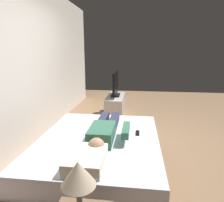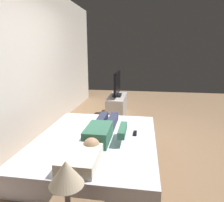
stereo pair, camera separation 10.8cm
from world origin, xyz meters
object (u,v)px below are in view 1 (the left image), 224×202
tv_stand (116,106)px  lamp (78,175)px  pillow (86,159)px  person (105,131)px  tv (116,85)px  bed (99,158)px  remote (138,133)px

tv_stand → lamp: (-3.85, -0.18, 0.60)m
pillow → lamp: lamp is taller
person → tv: bearing=3.2°
bed → person: bearing=-67.0°
bed → remote: 0.58m
pillow → person: (0.67, -0.07, 0.02)m
bed → tv_stand: bed is taller
bed → remote: size_ratio=12.84×
pillow → person: size_ratio=0.38×
pillow → tv_stand: bearing=1.3°
tv_stand → lamp: 3.91m
person → remote: 0.44m
bed → tv_stand: (2.59, 0.07, -0.01)m
remote → tv: tv is taller
pillow → tv: bearing=1.3°
pillow → tv: size_ratio=0.55×
person → tv: tv is taller
bed → tv_stand: size_ratio=1.75×
tv → lamp: size_ratio=2.10×
bed → person: person is taller
remote → bed: bearing=110.8°
tv_stand → tv: tv is taller
lamp → tv_stand: bearing=2.7°
tv → remote: bearing=-167.2°
person → tv: 2.57m
bed → tv: (2.59, 0.07, 0.52)m
person → remote: (0.15, -0.40, -0.07)m
bed → person: 0.37m
remote → tv_stand: (2.41, 0.55, -0.30)m
remote → lamp: 1.52m
pillow → tv_stand: (3.23, 0.07, -0.35)m
pillow → person: person is taller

